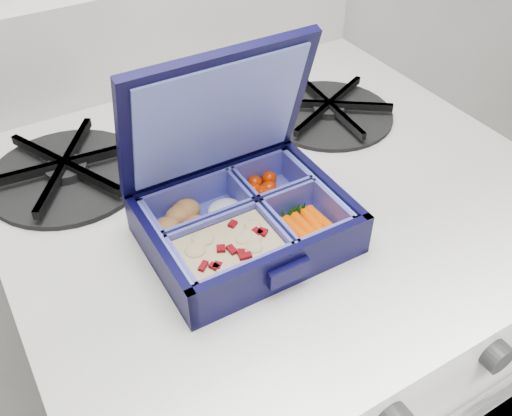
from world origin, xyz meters
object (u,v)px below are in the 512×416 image
stove (260,383)px  burner_grate (329,108)px  fork (205,162)px  bento_box (246,223)px

stove → burner_grate: 0.51m
stove → fork: bearing=137.7°
bento_box → fork: bearing=81.3°
burner_grate → stove: bearing=-157.0°
burner_grate → fork: size_ratio=0.94×
fork → stove: bearing=7.9°
burner_grate → fork: bearing=-176.5°
burner_grate → fork: burner_grate is taller
stove → burner_grate: (0.14, 0.06, 0.48)m
bento_box → stove: bearing=51.2°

